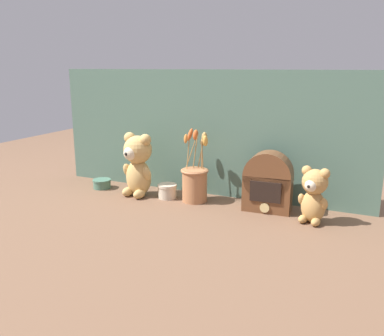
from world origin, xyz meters
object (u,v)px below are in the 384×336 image
object	(u,v)px
flower_vase	(195,181)
decorative_tin_short	(102,184)
teddy_bear_medium	(314,194)
decorative_tin_tall	(167,191)
teddy_bear_large	(138,163)
vintage_radio	(268,183)

from	to	relation	value
flower_vase	decorative_tin_short	world-z (taller)	flower_vase
teddy_bear_medium	decorative_tin_tall	xyz separation A→B (m)	(-0.66, 0.04, -0.08)
teddy_bear_large	teddy_bear_medium	distance (m)	0.81
teddy_bear_medium	flower_vase	world-z (taller)	flower_vase
teddy_bear_large	flower_vase	size ratio (longest dim) A/B	0.92
flower_vase	teddy_bear_medium	bearing A→B (deg)	-5.75
teddy_bear_medium	decorative_tin_short	bearing A→B (deg)	177.68
teddy_bear_large	decorative_tin_short	bearing A→B (deg)	173.77
teddy_bear_large	decorative_tin_tall	world-z (taller)	teddy_bear_large
flower_vase	vintage_radio	world-z (taller)	flower_vase
teddy_bear_medium	decorative_tin_tall	bearing A→B (deg)	176.61
decorative_tin_tall	teddy_bear_large	bearing A→B (deg)	-171.15
teddy_bear_large	decorative_tin_short	xyz separation A→B (m)	(-0.23, 0.03, -0.13)
vintage_radio	decorative_tin_tall	size ratio (longest dim) A/B	2.86
teddy_bear_large	teddy_bear_medium	bearing A→B (deg)	-1.19
teddy_bear_medium	vintage_radio	bearing A→B (deg)	161.98
flower_vase	decorative_tin_short	distance (m)	0.51
teddy_bear_medium	decorative_tin_short	xyz separation A→B (m)	(-1.04, 0.04, -0.09)
teddy_bear_medium	decorative_tin_short	world-z (taller)	teddy_bear_medium
teddy_bear_large	decorative_tin_tall	bearing A→B (deg)	8.85
decorative_tin_short	teddy_bear_large	bearing A→B (deg)	-6.23
decorative_tin_tall	decorative_tin_short	world-z (taller)	decorative_tin_tall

